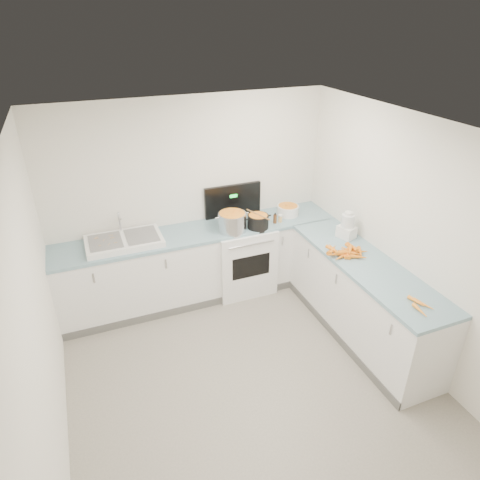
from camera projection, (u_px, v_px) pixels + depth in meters
name	position (u px, v px, depth m)	size (l,w,h in m)	color
floor	(253.00, 385.00, 4.29)	(3.50, 4.00, 0.00)	gray
ceiling	(258.00, 138.00, 3.11)	(3.50, 4.00, 0.00)	white
wall_back	(191.00, 199.00, 5.33)	(3.50, 2.50, 0.00)	white
wall_left	(36.00, 331.00, 3.12)	(4.00, 2.50, 0.00)	white
wall_right	(415.00, 245.00, 4.27)	(4.00, 2.50, 0.00)	white
counter_back	(201.00, 263.00, 5.46)	(3.50, 0.62, 0.94)	white
counter_right	(362.00, 299.00, 4.79)	(0.62, 2.20, 0.94)	white
stove	(241.00, 256.00, 5.62)	(0.76, 0.65, 1.36)	white
sink	(124.00, 241.00, 4.92)	(0.86, 0.52, 0.31)	white
steel_pot	(232.00, 223.00, 5.19)	(0.34, 0.34, 0.25)	silver
black_pot	(258.00, 222.00, 5.28)	(0.26, 0.26, 0.19)	black
wooden_spoon	(258.00, 215.00, 5.23)	(0.02, 0.02, 0.41)	#AD7A47
mixing_bowl	(288.00, 210.00, 5.62)	(0.28, 0.28, 0.13)	white
extract_bottle	(275.00, 219.00, 5.40)	(0.05, 0.05, 0.11)	#593319
spice_jar	(280.00, 219.00, 5.44)	(0.05, 0.05, 0.08)	#E5B266
food_processor	(347.00, 227.00, 5.02)	(0.22, 0.24, 0.33)	white
carrot_pile	(346.00, 252.00, 4.71)	(0.49, 0.41, 0.09)	orange
peeled_carrots	(420.00, 305.00, 3.88)	(0.17, 0.30, 0.04)	orange
peelings	(105.00, 240.00, 4.87)	(0.24, 0.26, 0.01)	tan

